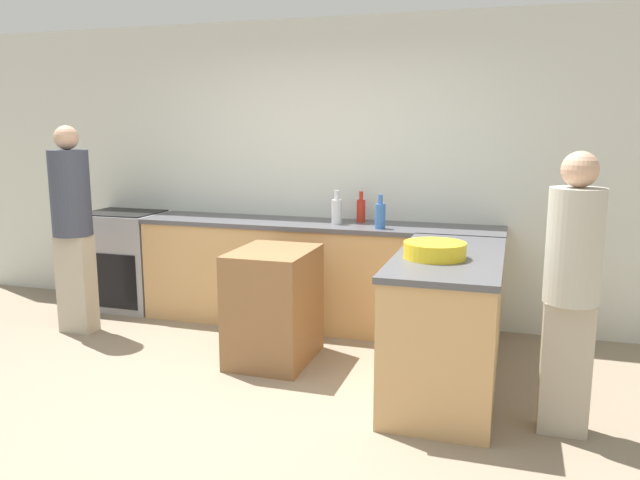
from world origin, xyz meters
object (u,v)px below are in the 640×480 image
(mixing_bowl, at_px, (435,250))
(person_at_peninsula, at_px, (572,283))
(person_by_range, at_px, (72,222))
(hot_sauce_bottle, at_px, (361,210))
(water_bottle_blue, at_px, (380,215))
(island_table, at_px, (274,305))
(range_oven, at_px, (125,260))
(vinegar_bottle_clear, at_px, (337,211))

(mixing_bowl, xyz_separation_m, person_at_peninsula, (0.80, -0.27, -0.09))
(person_by_range, bearing_deg, hot_sauce_bottle, 22.27)
(hot_sauce_bottle, distance_m, person_by_range, 2.47)
(water_bottle_blue, bearing_deg, island_table, -130.81)
(water_bottle_blue, distance_m, person_at_peninsula, 1.91)
(water_bottle_blue, relative_size, person_by_range, 0.16)
(island_table, distance_m, mixing_bowl, 1.38)
(mixing_bowl, bearing_deg, range_oven, 159.06)
(water_bottle_blue, xyz_separation_m, vinegar_bottle_clear, (-0.41, 0.13, 0.00))
(hot_sauce_bottle, xyz_separation_m, person_at_peninsula, (1.61, -1.62, -0.15))
(hot_sauce_bottle, bearing_deg, range_oven, -176.51)
(range_oven, height_order, mixing_bowl, mixing_bowl)
(range_oven, bearing_deg, water_bottle_blue, -3.47)
(mixing_bowl, xyz_separation_m, vinegar_bottle_clear, (-0.98, 1.18, 0.06))
(range_oven, relative_size, island_table, 1.10)
(water_bottle_blue, height_order, person_by_range, person_by_range)
(vinegar_bottle_clear, relative_size, person_by_range, 0.16)
(person_by_range, relative_size, person_at_peninsula, 1.08)
(range_oven, distance_m, mixing_bowl, 3.41)
(mixing_bowl, distance_m, vinegar_bottle_clear, 1.53)
(island_table, distance_m, person_by_range, 1.95)
(vinegar_bottle_clear, bearing_deg, hot_sauce_bottle, 44.93)
(person_by_range, bearing_deg, island_table, -3.55)
(hot_sauce_bottle, bearing_deg, mixing_bowl, -58.94)
(range_oven, height_order, person_by_range, person_by_range)
(mixing_bowl, relative_size, hot_sauce_bottle, 1.47)
(vinegar_bottle_clear, height_order, person_at_peninsula, person_at_peninsula)
(water_bottle_blue, height_order, person_at_peninsula, person_at_peninsula)
(range_oven, distance_m, hot_sauce_bottle, 2.41)
(island_table, relative_size, person_at_peninsula, 0.52)
(range_oven, xyz_separation_m, vinegar_bottle_clear, (2.17, -0.03, 0.58))
(hot_sauce_bottle, height_order, person_at_peninsula, person_at_peninsula)
(mixing_bowl, height_order, person_at_peninsula, person_at_peninsula)
(island_table, height_order, hot_sauce_bottle, hot_sauce_bottle)
(island_table, xyz_separation_m, person_by_range, (-1.87, 0.12, 0.54))
(range_oven, xyz_separation_m, mixing_bowl, (3.15, -1.21, 0.51))
(mixing_bowl, bearing_deg, vinegar_bottle_clear, 129.95)
(water_bottle_blue, xyz_separation_m, person_by_range, (-2.52, -0.64, -0.08))
(water_bottle_blue, bearing_deg, hot_sauce_bottle, 128.20)
(range_oven, xyz_separation_m, island_table, (1.92, -0.91, -0.04))
(island_table, height_order, person_by_range, person_by_range)
(person_by_range, height_order, person_at_peninsula, person_by_range)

